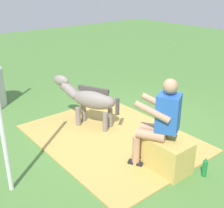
# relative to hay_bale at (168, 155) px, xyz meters

# --- Properties ---
(ground_plane) EXTENTS (24.00, 24.00, 0.00)m
(ground_plane) POSITION_rel_hay_bale_xyz_m (1.13, -0.24, -0.24)
(ground_plane) COLOR #4C7A38
(hay_patch) EXTENTS (2.91, 2.21, 0.02)m
(hay_patch) POSITION_rel_hay_bale_xyz_m (1.19, 0.05, -0.22)
(hay_patch) COLOR tan
(hay_patch) RESTS_ON ground
(hay_bale) EXTENTS (0.62, 0.43, 0.47)m
(hay_bale) POSITION_rel_hay_bale_xyz_m (0.00, 0.00, 0.00)
(hay_bale) COLOR tan
(hay_bale) RESTS_ON ground
(person_seated) EXTENTS (0.72, 0.60, 1.35)m
(person_seated) POSITION_rel_hay_bale_xyz_m (0.15, 0.05, 0.51)
(person_seated) COLOR tan
(person_seated) RESTS_ON ground
(pony_standing) EXTENTS (1.25, 0.75, 0.91)m
(pony_standing) POSITION_rel_hay_bale_xyz_m (1.82, 0.06, 0.31)
(pony_standing) COLOR slate
(pony_standing) RESTS_ON ground
(soda_bottle) EXTENTS (0.07, 0.07, 0.29)m
(soda_bottle) POSITION_rel_hay_bale_xyz_m (-0.44, -0.28, -0.09)
(soda_bottle) COLOR #197233
(soda_bottle) RESTS_ON ground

